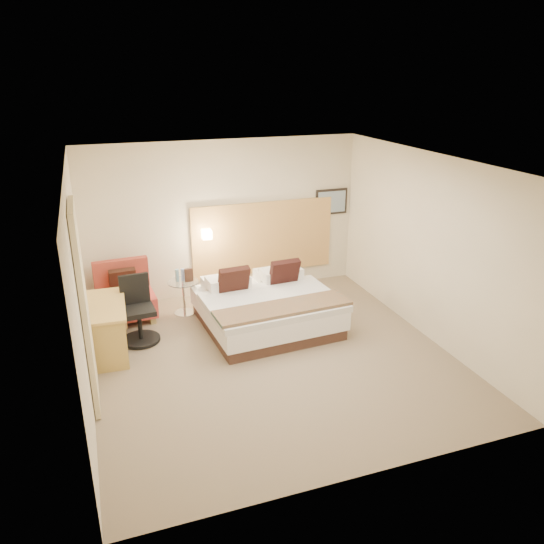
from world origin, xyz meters
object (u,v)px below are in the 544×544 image
object	(u,v)px
lounge_chair	(125,297)
desk	(107,314)
side_table	(184,296)
desk_chair	(138,315)
bed	(266,307)

from	to	relation	value
lounge_chair	desk	bearing A→B (deg)	-106.07
side_table	desk_chair	xyz separation A→B (m)	(-0.79, -0.70, 0.09)
lounge_chair	desk	distance (m)	1.14
desk	desk_chair	bearing A→B (deg)	27.14
bed	side_table	size ratio (longest dim) A/B	3.68
bed	desk	world-z (taller)	bed
side_table	desk	distance (m)	1.55
side_table	desk_chair	size ratio (longest dim) A/B	0.57
bed	desk_chair	xyz separation A→B (m)	(-1.92, 0.16, 0.09)
bed	lounge_chair	xyz separation A→B (m)	(-2.04, 1.01, 0.05)
desk_chair	lounge_chair	bearing A→B (deg)	98.02
lounge_chair	side_table	world-z (taller)	lounge_chair
lounge_chair	side_table	xyz separation A→B (m)	(0.91, -0.15, -0.05)
lounge_chair	desk	world-z (taller)	lounge_chair
bed	desk	xyz separation A→B (m)	(-2.34, -0.06, 0.27)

